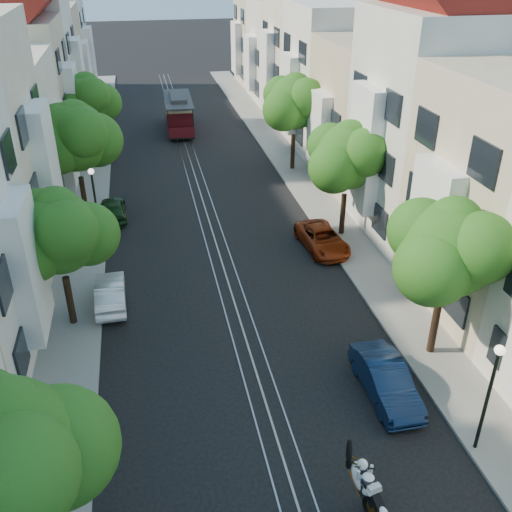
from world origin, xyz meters
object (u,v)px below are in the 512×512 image
tree_w_a (4,462)px  lamp_east (491,383)px  tree_e_d (295,103)px  tree_w_d (87,100)px  tree_e_c (348,158)px  sportbike_rider (364,481)px  tree_w_c (76,138)px  lamp_west (94,194)px  parked_car_w_far (113,209)px  tree_w_b (59,235)px  parked_car_e_far (322,239)px  parked_car_e_mid (386,380)px  parked_car_w_mid (110,293)px  tree_e_b (450,251)px  cable_car (179,111)px

tree_w_a → lamp_east: 13.72m
tree_e_d → tree_w_d: (-14.40, 5.00, -0.27)m
tree_e_d → tree_e_c: bearing=-90.0°
sportbike_rider → tree_w_c: bearing=99.1°
tree_w_d → lamp_west: size_ratio=1.57×
tree_w_a → lamp_west: 20.13m
lamp_west → parked_car_w_far: bearing=76.5°
tree_w_b → parked_car_e_far: (12.74, 4.62, -3.80)m
parked_car_e_mid → lamp_east: bearing=-58.5°
tree_e_c → parked_car_w_mid: size_ratio=1.73×
tree_w_d → parked_car_e_far: 21.92m
tree_e_b → tree_w_c: size_ratio=0.94×
tree_e_b → parked_car_w_mid: size_ratio=1.77×
tree_e_b → tree_w_a: same height
parked_car_w_mid → tree_e_b: bearing=152.1°
parked_car_e_mid → parked_car_w_far: (-10.00, 17.84, -0.05)m
sportbike_rider → parked_car_w_far: bearing=95.7°
tree_w_d → sportbike_rider: 34.57m
lamp_west → parked_car_w_mid: bearing=-84.1°
tree_w_a → parked_car_e_mid: size_ratio=1.62×
tree_e_b → tree_w_b: 15.25m
parked_car_w_mid → parked_car_w_far: size_ratio=1.02×
tree_e_c → tree_w_d: (-14.40, 16.00, 0.00)m
tree_e_c → tree_w_d: same height
lamp_west → parked_car_e_mid: size_ratio=1.01×
tree_w_c → parked_car_e_mid: 21.74m
lamp_east → parked_car_e_far: size_ratio=0.97×
tree_w_c → tree_w_d: size_ratio=1.09×
tree_e_d → cable_car: tree_e_d is taller
tree_e_d → lamp_west: 16.39m
tree_w_a → tree_w_d: 34.00m
tree_w_a → parked_car_e_far: bearing=52.5°
tree_w_a → parked_car_e_mid: (11.54, 5.10, -4.06)m
lamp_west → parked_car_e_far: lamp_west is taller
tree_e_d → sportbike_rider: tree_e_d is taller
tree_w_b → lamp_west: tree_w_b is taller
tree_w_a → tree_w_b: tree_w_a is taller
parked_car_w_mid → parked_car_e_far: bearing=-165.3°
tree_e_d → parked_car_w_far: 14.84m
sportbike_rider → parked_car_e_mid: sportbike_rider is taller
tree_w_b → parked_car_w_mid: size_ratio=1.66×
tree_w_c → lamp_east: (13.44, -20.98, -2.22)m
tree_e_d → lamp_east: (-0.96, -26.98, -2.02)m
tree_w_a → tree_w_c: size_ratio=0.94×
lamp_west → cable_car: 21.77m
tree_w_a → tree_w_d: size_ratio=1.03×
tree_e_c → cable_car: bearing=107.8°
tree_e_c → parked_car_w_far: bearing=159.0°
tree_e_b → lamp_east: (-0.96, -4.98, -1.89)m
tree_w_b → lamp_west: (0.84, 8.02, -1.55)m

